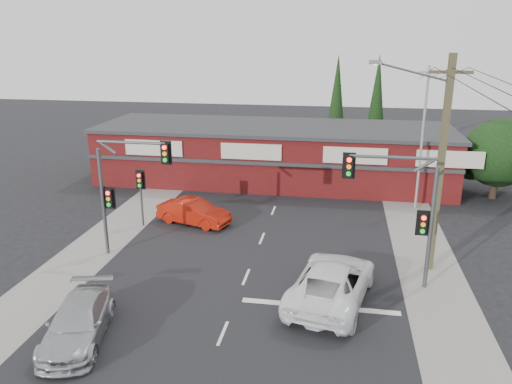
% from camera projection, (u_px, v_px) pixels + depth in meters
% --- Properties ---
extents(ground, '(120.00, 120.00, 0.00)m').
position_uv_depth(ground, '(244.00, 283.00, 22.54)').
color(ground, black).
rests_on(ground, ground).
extents(road_strip, '(14.00, 70.00, 0.01)m').
position_uv_depth(road_strip, '(261.00, 240.00, 27.24)').
color(road_strip, black).
rests_on(road_strip, ground).
extents(verge_left, '(3.00, 70.00, 0.02)m').
position_uv_depth(verge_left, '(115.00, 230.00, 28.61)').
color(verge_left, gray).
rests_on(verge_left, ground).
extents(verge_right, '(3.00, 70.00, 0.02)m').
position_uv_depth(verge_right, '(423.00, 251.00, 25.86)').
color(verge_right, gray).
rests_on(verge_right, ground).
extents(stop_line, '(6.50, 0.35, 0.01)m').
position_uv_depth(stop_line, '(320.00, 306.00, 20.56)').
color(stop_line, silver).
rests_on(stop_line, ground).
extents(white_suv, '(4.07, 6.65, 1.72)m').
position_uv_depth(white_suv, '(332.00, 282.00, 20.83)').
color(white_suv, white).
rests_on(white_suv, ground).
extents(silver_suv, '(3.03, 5.18, 1.41)m').
position_uv_depth(silver_suv, '(78.00, 322.00, 18.19)').
color(silver_suv, '#ABAEB0').
rests_on(silver_suv, ground).
extents(red_sedan, '(4.66, 2.72, 1.45)m').
position_uv_depth(red_sedan, '(194.00, 212.00, 29.45)').
color(red_sedan, '#A7190A').
rests_on(red_sedan, ground).
extents(lane_dashes, '(0.12, 48.08, 0.01)m').
position_uv_depth(lane_dashes, '(262.00, 238.00, 27.46)').
color(lane_dashes, silver).
rests_on(lane_dashes, ground).
extents(shop_building, '(27.30, 8.40, 4.22)m').
position_uv_depth(shop_building, '(273.00, 153.00, 38.03)').
color(shop_building, '#450D0E').
rests_on(shop_building, ground).
extents(tree_cluster, '(5.90, 5.10, 5.50)m').
position_uv_depth(tree_cluster, '(499.00, 156.00, 33.81)').
color(tree_cluster, '#2D2116').
rests_on(tree_cluster, ground).
extents(conifer_near, '(1.80, 1.80, 9.25)m').
position_uv_depth(conifer_near, '(337.00, 99.00, 42.89)').
color(conifer_near, '#2D2116').
rests_on(conifer_near, ground).
extents(conifer_far, '(1.80, 1.80, 9.25)m').
position_uv_depth(conifer_far, '(377.00, 97.00, 44.20)').
color(conifer_far, '#2D2116').
rests_on(conifer_far, ground).
extents(traffic_mast_left, '(3.77, 0.27, 5.97)m').
position_uv_depth(traffic_mast_left, '(122.00, 181.00, 24.28)').
color(traffic_mast_left, '#47494C').
rests_on(traffic_mast_left, ground).
extents(traffic_mast_right, '(3.96, 0.27, 5.97)m').
position_uv_depth(traffic_mast_right, '(406.00, 202.00, 21.19)').
color(traffic_mast_right, '#47494C').
rests_on(traffic_mast_right, ground).
extents(pedestal_signal, '(0.55, 0.27, 3.38)m').
position_uv_depth(pedestal_signal, '(141.00, 186.00, 28.63)').
color(pedestal_signal, '#47494C').
rests_on(pedestal_signal, ground).
extents(utility_pole, '(4.38, 0.59, 10.00)m').
position_uv_depth(utility_pole, '(438.00, 159.00, 22.38)').
color(utility_pole, '#4D462B').
rests_on(utility_pole, ground).
extents(steel_pole, '(1.20, 0.16, 9.00)m').
position_uv_depth(steel_pole, '(422.00, 136.00, 30.95)').
color(steel_pole, gray).
rests_on(steel_pole, ground).
extents(power_lines, '(2.01, 29.00, 1.22)m').
position_uv_depth(power_lines, '(483.00, 89.00, 16.13)').
color(power_lines, black).
rests_on(power_lines, ground).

